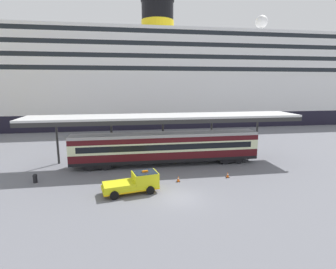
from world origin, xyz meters
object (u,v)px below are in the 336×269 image
at_px(cruise_ship, 102,82).
at_px(service_truck, 136,182).
at_px(traffic_cone_mid, 178,179).
at_px(traffic_cone_near, 158,176).
at_px(quay_bollard, 35,178).
at_px(traffic_cone_far, 228,175).
at_px(train_carriage, 166,147).

xyz_separation_m(cruise_ship, service_truck, (6.73, -50.38, -9.71)).
bearing_deg(traffic_cone_mid, cruise_ship, 103.12).
height_order(traffic_cone_near, traffic_cone_mid, traffic_cone_near).
bearing_deg(service_truck, quay_bollard, 158.18).
height_order(service_truck, traffic_cone_near, service_truck).
distance_m(traffic_cone_mid, traffic_cone_far, 5.63).
height_order(service_truck, traffic_cone_far, service_truck).
distance_m(cruise_ship, traffic_cone_near, 49.38).
relative_size(traffic_cone_near, traffic_cone_mid, 1.09).
height_order(train_carriage, traffic_cone_mid, train_carriage).
height_order(traffic_cone_mid, quay_bollard, quay_bollard).
bearing_deg(traffic_cone_far, cruise_ship, 109.39).
xyz_separation_m(cruise_ship, traffic_cone_mid, (11.28, -48.38, -10.38)).
distance_m(traffic_cone_mid, quay_bollard, 14.96).
distance_m(train_carriage, service_truck, 9.21).
bearing_deg(cruise_ship, traffic_cone_near, -78.96).
height_order(train_carriage, quay_bollard, train_carriage).
xyz_separation_m(traffic_cone_near, traffic_cone_far, (7.65, -0.62, -0.03)).
bearing_deg(service_truck, traffic_cone_far, 13.15).
bearing_deg(traffic_cone_near, traffic_cone_mid, -26.01).
xyz_separation_m(train_carriage, quay_bollard, (-14.43, -4.00, -1.79)).
bearing_deg(traffic_cone_mid, quay_bollard, 171.90).
height_order(service_truck, traffic_cone_mid, service_truck).
bearing_deg(traffic_cone_far, train_carriage, 136.26).
distance_m(service_truck, traffic_cone_far, 10.45).
relative_size(service_truck, traffic_cone_mid, 8.61).
xyz_separation_m(traffic_cone_mid, quay_bollard, (-14.81, 2.11, 0.20)).
bearing_deg(traffic_cone_near, train_carriage, 72.04).
xyz_separation_m(train_carriage, traffic_cone_mid, (0.38, -6.11, -2.00)).
xyz_separation_m(service_truck, traffic_cone_far, (10.16, 2.37, -0.68)).
xyz_separation_m(cruise_ship, quay_bollard, (-3.53, -46.27, -10.18)).
relative_size(traffic_cone_near, quay_bollard, 0.72).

